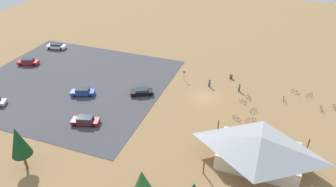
# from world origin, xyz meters

# --- Properties ---
(ground) EXTENTS (160.00, 160.00, 0.00)m
(ground) POSITION_xyz_m (0.00, 0.00, 0.00)
(ground) COLOR #937047
(ground) RESTS_ON ground
(parking_lot_asphalt) EXTENTS (38.55, 34.75, 0.05)m
(parking_lot_asphalt) POSITION_xyz_m (27.67, 3.85, 0.03)
(parking_lot_asphalt) COLOR #424247
(parking_lot_asphalt) RESTS_ON ground
(bike_pavilion) EXTENTS (13.83, 9.60, 4.67)m
(bike_pavilion) POSITION_xyz_m (-11.20, 14.32, 2.65)
(bike_pavilion) COLOR beige
(bike_pavilion) RESTS_ON ground
(trash_bin) EXTENTS (0.60, 0.60, 0.90)m
(trash_bin) POSITION_xyz_m (-3.29, -9.23, 0.45)
(trash_bin) COLOR brown
(trash_bin) RESTS_ON ground
(lot_sign) EXTENTS (0.56, 0.08, 2.20)m
(lot_sign) POSITION_xyz_m (5.93, -5.19, 1.41)
(lot_sign) COLOR #99999E
(lot_sign) RESTS_ON ground
(pine_west) EXTENTS (2.75, 2.75, 7.12)m
(pine_west) POSITION_xyz_m (19.14, 26.50, 4.84)
(pine_west) COLOR brown
(pine_west) RESTS_ON ground
(pine_east) EXTENTS (3.23, 3.23, 6.25)m
(pine_east) POSITION_xyz_m (0.96, 26.93, 4.06)
(pine_east) COLOR brown
(pine_east) RESTS_ON ground
(bicycle_teal_yard_center) EXTENTS (0.79, 1.59, 0.80)m
(bicycle_teal_yard_center) POSITION_xyz_m (-22.99, -4.21, 0.38)
(bicycle_teal_yard_center) COLOR black
(bicycle_teal_yard_center) RESTS_ON ground
(bicycle_black_lone_west) EXTENTS (1.57, 0.81, 0.81)m
(bicycle_black_lone_west) POSITION_xyz_m (-7.07, -0.63, 0.35)
(bicycle_black_lone_west) COLOR black
(bicycle_black_lone_west) RESTS_ON ground
(bicycle_blue_near_porch) EXTENTS (1.19, 1.27, 0.85)m
(bicycle_blue_near_porch) POSITION_xyz_m (-7.95, -2.17, 0.39)
(bicycle_blue_near_porch) COLOR black
(bicycle_blue_near_porch) RESTS_ON ground
(bicycle_silver_back_row) EXTENTS (0.48, 1.64, 0.78)m
(bicycle_silver_back_row) POSITION_xyz_m (-20.65, -3.00, 0.37)
(bicycle_silver_back_row) COLOR black
(bicycle_silver_back_row) RESTS_ON ground
(bicycle_green_by_bin) EXTENTS (1.24, 1.19, 0.84)m
(bicycle_green_by_bin) POSITION_xyz_m (-9.22, 1.60, 0.38)
(bicycle_green_by_bin) COLOR black
(bicycle_green_by_bin) RESTS_ON ground
(bicycle_red_edge_south) EXTENTS (1.25, 1.16, 0.84)m
(bicycle_red_edge_south) POSITION_xyz_m (-18.77, -7.25, 0.37)
(bicycle_red_edge_south) COLOR black
(bicycle_red_edge_south) RESTS_ON ground
(bicycle_orange_yard_right) EXTENTS (1.56, 0.87, 0.80)m
(bicycle_orange_yard_right) POSITION_xyz_m (-16.17, -7.59, 0.37)
(bicycle_orange_yard_right) COLOR black
(bicycle_orange_yard_right) RESTS_ON ground
(bicycle_white_mid_cluster) EXTENTS (0.48, 1.80, 0.83)m
(bicycle_white_mid_cluster) POSITION_xyz_m (-14.17, -4.01, 0.39)
(bicycle_white_mid_cluster) COLOR black
(bicycle_white_mid_cluster) RESTS_ON ground
(bicycle_purple_front_row) EXTENTS (1.58, 0.79, 0.79)m
(bicycle_purple_front_row) POSITION_xyz_m (-6.80, 5.14, 0.36)
(bicycle_purple_front_row) COLOR black
(bicycle_purple_front_row) RESTS_ON ground
(bicycle_yellow_yard_front) EXTENTS (1.61, 0.82, 0.89)m
(bicycle_yellow_yard_front) POSITION_xyz_m (-9.18, 4.72, 0.38)
(bicycle_yellow_yard_front) COLOR black
(bicycle_yellow_yard_front) RESTS_ON ground
(car_blue_by_curb) EXTENTS (4.79, 3.16, 1.45)m
(car_blue_by_curb) POSITION_xyz_m (22.55, 7.26, 0.77)
(car_blue_by_curb) COLOR #1E42B2
(car_blue_by_curb) RESTS_ON parking_lot_asphalt
(car_red_far_end) EXTENTS (4.88, 3.06, 1.48)m
(car_red_far_end) POSITION_xyz_m (41.79, 0.21, 0.78)
(car_red_far_end) COLOR red
(car_red_far_end) RESTS_ON parking_lot_asphalt
(car_maroon_aisle_side) EXTENTS (4.94, 3.00, 1.44)m
(car_maroon_aisle_side) POSITION_xyz_m (16.98, 14.95, 0.76)
(car_maroon_aisle_side) COLOR maroon
(car_maroon_aisle_side) RESTS_ON parking_lot_asphalt
(car_black_mid_lot) EXTENTS (4.65, 3.61, 1.31)m
(car_black_mid_lot) POSITION_xyz_m (11.95, 3.17, 0.71)
(car_black_mid_lot) COLOR black
(car_black_mid_lot) RESTS_ON parking_lot_asphalt
(car_white_near_entry) EXTENTS (4.94, 2.71, 1.40)m
(car_white_near_entry) POSITION_xyz_m (41.44, -9.55, 0.75)
(car_white_near_entry) COLOR white
(car_white_near_entry) RESTS_ON parking_lot_asphalt
(visitor_by_pavilion) EXTENTS (0.38, 0.36, 1.76)m
(visitor_by_pavilion) POSITION_xyz_m (0.27, -4.44, 0.92)
(visitor_by_pavilion) COLOR #2D3347
(visitor_by_pavilion) RESTS_ON ground
(visitor_near_lot) EXTENTS (0.36, 0.37, 1.80)m
(visitor_near_lot) POSITION_xyz_m (-5.69, -4.67, 0.94)
(visitor_near_lot) COLOR #2D3347
(visitor_near_lot) RESTS_ON ground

